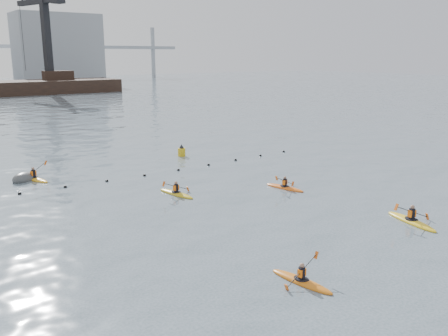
% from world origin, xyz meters
% --- Properties ---
extents(ground, '(400.00, 400.00, 0.00)m').
position_xyz_m(ground, '(0.00, 0.00, 0.00)').
color(ground, '#3D4F59').
rests_on(ground, ground).
extents(float_line, '(33.24, 0.73, 0.24)m').
position_xyz_m(float_line, '(-0.50, 22.53, 0.03)').
color(float_line, black).
rests_on(float_line, ground).
extents(kayaker_0, '(2.10, 3.07, 1.18)m').
position_xyz_m(kayaker_0, '(-1.84, 2.64, 0.09)').
color(kayaker_0, '#CA6613').
rests_on(kayaker_0, ground).
extents(kayaker_1, '(2.45, 3.66, 1.36)m').
position_xyz_m(kayaker_1, '(8.22, 4.15, 0.11)').
color(kayaker_1, gold).
rests_on(kayaker_1, ground).
extents(kayaker_3, '(2.23, 3.31, 1.23)m').
position_xyz_m(kayaker_3, '(0.43, 16.53, 0.10)').
color(kayaker_3, gold).
rests_on(kayaker_3, ground).
extents(kayaker_4, '(2.15, 3.18, 1.21)m').
position_xyz_m(kayaker_4, '(7.29, 13.35, 0.10)').
color(kayaker_4, orange).
rests_on(kayaker_4, ground).
extents(kayaker_5, '(2.32, 3.45, 1.38)m').
position_xyz_m(kayaker_5, '(-6.18, 26.14, 0.10)').
color(kayaker_5, gold).
rests_on(kayaker_5, ground).
extents(mooring_buoy, '(2.87, 2.59, 1.63)m').
position_xyz_m(mooring_buoy, '(-6.69, 26.41, 0.00)').
color(mooring_buoy, '#3F4144').
rests_on(mooring_buoy, ground).
extents(nav_buoy, '(0.68, 0.68, 1.24)m').
position_xyz_m(nav_buoy, '(7.13, 26.92, 0.38)').
color(nav_buoy, '#BB9212').
rests_on(nav_buoy, ground).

